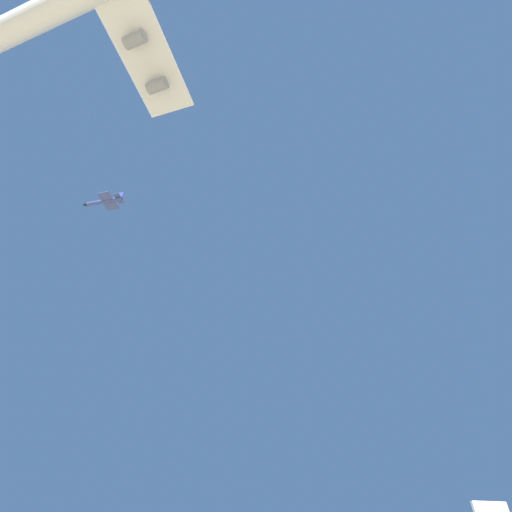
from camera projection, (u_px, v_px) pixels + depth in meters
chase_jet_lead at (104, 201)px, 143.05m from camera, size 15.22×8.10×4.00m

